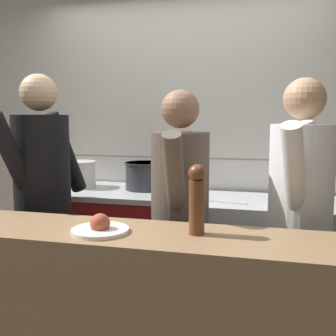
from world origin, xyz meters
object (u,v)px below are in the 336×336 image
at_px(plated_dish_appetiser, 100,228).
at_px(chef_sous, 180,216).
at_px(chefs_knife, 215,201).
at_px(chef_line, 300,216).
at_px(pepper_mill, 197,198).
at_px(chef_head_cook, 43,196).
at_px(sauce_pot, 144,175).
at_px(stock_pot, 80,173).
at_px(oven_range, 109,243).

relative_size(plated_dish_appetiser, chef_sous, 0.16).
xyz_separation_m(chefs_knife, chef_line, (0.55, -0.58, 0.06)).
relative_size(chefs_knife, pepper_mill, 1.27).
bearing_deg(plated_dish_appetiser, chef_sous, 66.40).
height_order(chefs_knife, chef_head_cook, chef_head_cook).
relative_size(sauce_pot, chef_line, 0.19).
distance_m(chef_head_cook, chef_sous, 0.93).
distance_m(sauce_pot, chef_head_cook, 0.88).
height_order(chefs_knife, pepper_mill, pepper_mill).
distance_m(stock_pot, plated_dish_appetiser, 1.56).
height_order(sauce_pot, chef_line, chef_line).
distance_m(plated_dish_appetiser, chef_head_cook, 0.92).
bearing_deg(oven_range, chef_line, -25.98).
xyz_separation_m(chef_head_cook, chef_line, (1.60, -0.01, -0.03)).
bearing_deg(chef_line, oven_range, 168.62).
bearing_deg(pepper_mill, chef_head_cook, 153.95).
bearing_deg(oven_range, chefs_knife, -7.28).
height_order(sauce_pot, plated_dish_appetiser, sauce_pot).
bearing_deg(sauce_pot, chef_sous, -59.64).
distance_m(stock_pot, chefs_knife, 1.17).
xyz_separation_m(plated_dish_appetiser, chef_sous, (0.25, 0.57, -0.07)).
height_order(oven_range, chefs_knife, oven_range).
xyz_separation_m(sauce_pot, chefs_knife, (0.59, -0.17, -0.14)).
relative_size(sauce_pot, pepper_mill, 1.01).
relative_size(stock_pot, chef_sous, 0.17).
distance_m(stock_pot, chef_head_cook, 0.74).
bearing_deg(chef_line, chefs_knife, 147.72).
height_order(chefs_knife, chef_sous, chef_sous).
distance_m(plated_dish_appetiser, chef_sous, 0.63).
height_order(pepper_mill, chef_line, chef_line).
bearing_deg(chefs_knife, plated_dish_appetiser, -107.27).
distance_m(pepper_mill, chef_sous, 0.57).
height_order(plated_dish_appetiser, chef_head_cook, chef_head_cook).
distance_m(chefs_knife, chef_head_cook, 1.20).
relative_size(stock_pot, chefs_knife, 0.68).
distance_m(oven_range, pepper_mill, 1.69).
height_order(stock_pot, sauce_pot, sauce_pot).
bearing_deg(oven_range, stock_pot, 172.22).
bearing_deg(plated_dish_appetiser, stock_pot, 119.94).
bearing_deg(sauce_pot, oven_range, -168.73).
bearing_deg(chef_head_cook, chef_line, 16.97).
xyz_separation_m(plated_dish_appetiser, pepper_mill, (0.43, 0.08, 0.14)).
xyz_separation_m(chef_head_cook, chef_sous, (0.93, -0.05, -0.07)).
height_order(plated_dish_appetiser, pepper_mill, pepper_mill).
bearing_deg(plated_dish_appetiser, sauce_pot, 99.06).
distance_m(plated_dish_appetiser, pepper_mill, 0.46).
xyz_separation_m(stock_pot, pepper_mill, (1.21, -1.27, 0.10)).
bearing_deg(chef_head_cook, sauce_pot, 75.61).
bearing_deg(pepper_mill, oven_range, 127.36).
distance_m(chef_head_cook, chef_line, 1.60).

